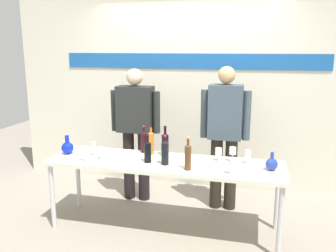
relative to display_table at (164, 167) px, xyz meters
The scene contains 20 objects.
ground_plane 0.70m from the display_table, ahead, with size 10.00×10.00×0.00m, color gray.
back_wall 1.58m from the display_table, 90.00° to the left, with size 5.03×0.11×3.00m.
display_table is the anchor object (origin of this frame).
decanter_blue_left 1.12m from the display_table, behind, with size 0.13×0.13×0.21m.
decanter_blue_right 1.07m from the display_table, ahead, with size 0.12×0.12×0.18m.
presenter_left 0.91m from the display_table, 129.19° to the left, with size 0.63×0.22×1.66m.
presenter_right 0.91m from the display_table, 50.81° to the left, with size 0.57×0.22×1.70m.
wine_bottle_0 0.28m from the display_table, 102.38° to the left, with size 0.07×0.07×0.33m.
wine_bottle_1 0.39m from the display_table, 33.54° to the right, with size 0.06×0.06×0.33m.
wine_bottle_2 0.36m from the display_table, 134.07° to the left, with size 0.06×0.06×0.32m.
wine_bottle_3 0.21m from the display_table, 71.13° to the right, with size 0.08×0.08×0.31m.
wine_bottle_4 0.45m from the display_table, 139.43° to the left, with size 0.07×0.07×0.31m.
wine_bottle_5 0.25m from the display_table, 158.55° to the right, with size 0.07×0.07×0.30m.
wine_glass_left_0 0.81m from the display_table, behind, with size 0.06×0.06×0.15m.
wine_glass_left_1 0.70m from the display_table, behind, with size 0.06×0.06×0.13m.
wine_glass_left_2 0.84m from the display_table, 166.01° to the right, with size 0.06×0.06×0.16m.
wine_glass_right_0 0.86m from the display_table, ahead, with size 0.06×0.06×0.14m.
wine_glass_right_1 0.75m from the display_table, 16.27° to the right, with size 0.06×0.06×0.15m.
wine_glass_right_2 0.58m from the display_table, 16.53° to the left, with size 0.07×0.07×0.14m.
wine_glass_right_3 0.72m from the display_table, 14.77° to the left, with size 0.07×0.07×0.15m.
Camera 1 is at (0.90, -3.38, 1.91)m, focal length 37.99 mm.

